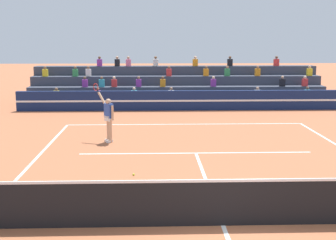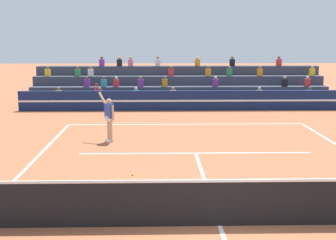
# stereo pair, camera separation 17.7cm
# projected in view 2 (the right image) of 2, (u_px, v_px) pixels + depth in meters

# --- Properties ---
(ground_plane) EXTENTS (120.00, 120.00, 0.00)m
(ground_plane) POSITION_uv_depth(u_px,v_px,m) (220.00, 226.00, 10.28)
(ground_plane) COLOR #AD603D
(court_lines) EXTENTS (11.10, 23.90, 0.01)m
(court_lines) POSITION_uv_depth(u_px,v_px,m) (220.00, 226.00, 10.28)
(court_lines) COLOR white
(court_lines) RESTS_ON ground
(tennis_net) EXTENTS (12.00, 0.10, 1.10)m
(tennis_net) POSITION_uv_depth(u_px,v_px,m) (220.00, 202.00, 10.18)
(tennis_net) COLOR black
(tennis_net) RESTS_ON ground
(sponsor_banner_wall) EXTENTS (18.00, 0.26, 1.10)m
(sponsor_banner_wall) POSITION_uv_depth(u_px,v_px,m) (181.00, 100.00, 26.00)
(sponsor_banner_wall) COLOR navy
(sponsor_banner_wall) RESTS_ON ground
(bleacher_stand) EXTENTS (17.80, 3.80, 2.83)m
(bleacher_stand) POSITION_uv_depth(u_px,v_px,m) (179.00, 89.00, 29.07)
(bleacher_stand) COLOR #383D4C
(bleacher_stand) RESTS_ON ground
(tennis_player) EXTENTS (0.91, 1.03, 2.32)m
(tennis_player) POSITION_uv_depth(u_px,v_px,m) (109.00, 117.00, 18.25)
(tennis_player) COLOR tan
(tennis_player) RESTS_ON ground
(tennis_ball) EXTENTS (0.07, 0.07, 0.07)m
(tennis_ball) POSITION_uv_depth(u_px,v_px,m) (132.00, 174.00, 13.95)
(tennis_ball) COLOR #C6DB33
(tennis_ball) RESTS_ON ground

